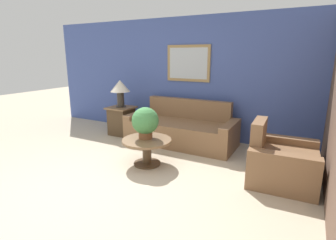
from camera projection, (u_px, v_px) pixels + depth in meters
name	position (u px, v px, depth m)	size (l,w,h in m)	color
ground_plane	(96.00, 190.00, 3.59)	(20.00, 20.00, 0.00)	#BCAD93
wall_back	(187.00, 78.00, 5.81)	(7.50, 0.09, 2.60)	#42569E
couch_main	(181.00, 130.00, 5.44)	(2.24, 0.95, 0.88)	brown
armchair	(281.00, 162.00, 3.78)	(0.94, 1.00, 0.88)	brown
coffee_table	(147.00, 146.00, 4.37)	(0.82, 0.82, 0.44)	#4C3823
side_table	(122.00, 120.00, 6.05)	(0.55, 0.55, 0.65)	#4C3823
table_lamp	(120.00, 88.00, 5.87)	(0.44, 0.44, 0.61)	#2D2823
potted_plant_on_table	(145.00, 122.00, 4.32)	(0.45, 0.45, 0.53)	brown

